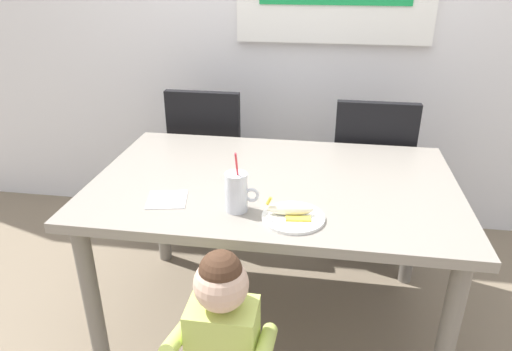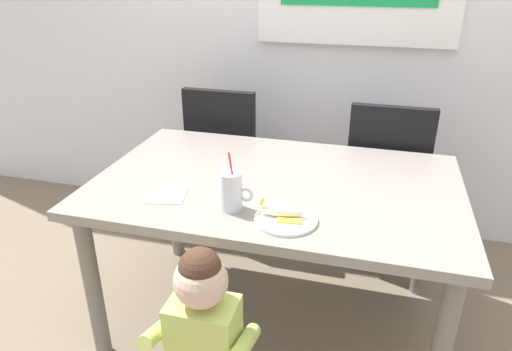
{
  "view_description": "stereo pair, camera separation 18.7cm",
  "coord_description": "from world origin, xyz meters",
  "px_view_note": "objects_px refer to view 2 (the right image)",
  "views": [
    {
      "loc": [
        0.2,
        -1.78,
        1.61
      ],
      "look_at": [
        -0.06,
        -0.1,
        0.82
      ],
      "focal_mm": 32.49,
      "sensor_mm": 36.0,
      "label": 1
    },
    {
      "loc": [
        0.38,
        -1.74,
        1.61
      ],
      "look_at": [
        -0.06,
        -0.1,
        0.82
      ],
      "focal_mm": 32.49,
      "sensor_mm": 36.0,
      "label": 2
    }
  ],
  "objects_px": {
    "peeled_banana": "(283,212)",
    "paper_napkin": "(167,195)",
    "snack_plate": "(286,219)",
    "dining_chair_right": "(385,174)",
    "milk_cup": "(232,193)",
    "dining_table": "(276,200)",
    "toddler_standing": "(204,331)",
    "dining_chair_left": "(227,153)"
  },
  "relations": [
    {
      "from": "peeled_banana",
      "to": "paper_napkin",
      "type": "height_order",
      "value": "peeled_banana"
    },
    {
      "from": "snack_plate",
      "to": "peeled_banana",
      "type": "bearing_deg",
      "value": 142.26
    },
    {
      "from": "dining_chair_right",
      "to": "paper_napkin",
      "type": "distance_m",
      "value": 1.28
    },
    {
      "from": "milk_cup",
      "to": "paper_napkin",
      "type": "height_order",
      "value": "milk_cup"
    },
    {
      "from": "dining_chair_right",
      "to": "snack_plate",
      "type": "xyz_separation_m",
      "value": [
        -0.36,
        -1.0,
        0.22
      ]
    },
    {
      "from": "dining_table",
      "to": "paper_napkin",
      "type": "relative_size",
      "value": 10.25
    },
    {
      "from": "toddler_standing",
      "to": "milk_cup",
      "type": "relative_size",
      "value": 3.38
    },
    {
      "from": "peeled_banana",
      "to": "dining_chair_left",
      "type": "bearing_deg",
      "value": 118.59
    },
    {
      "from": "dining_table",
      "to": "snack_plate",
      "type": "xyz_separation_m",
      "value": [
        0.11,
        -0.32,
        0.1
      ]
    },
    {
      "from": "milk_cup",
      "to": "dining_table",
      "type": "bearing_deg",
      "value": 69.62
    },
    {
      "from": "dining_table",
      "to": "toddler_standing",
      "type": "height_order",
      "value": "toddler_standing"
    },
    {
      "from": "dining_chair_right",
      "to": "toddler_standing",
      "type": "height_order",
      "value": "dining_chair_right"
    },
    {
      "from": "toddler_standing",
      "to": "milk_cup",
      "type": "bearing_deg",
      "value": 94.02
    },
    {
      "from": "dining_chair_left",
      "to": "toddler_standing",
      "type": "xyz_separation_m",
      "value": [
        0.4,
        -1.43,
        -0.02
      ]
    },
    {
      "from": "dining_chair_left",
      "to": "milk_cup",
      "type": "distance_m",
      "value": 1.13
    },
    {
      "from": "toddler_standing",
      "to": "snack_plate",
      "type": "height_order",
      "value": "toddler_standing"
    },
    {
      "from": "paper_napkin",
      "to": "dining_chair_right",
      "type": "bearing_deg",
      "value": 47.29
    },
    {
      "from": "dining_chair_left",
      "to": "toddler_standing",
      "type": "bearing_deg",
      "value": 105.66
    },
    {
      "from": "dining_table",
      "to": "dining_chair_right",
      "type": "relative_size",
      "value": 1.6
    },
    {
      "from": "toddler_standing",
      "to": "paper_napkin",
      "type": "relative_size",
      "value": 5.59
    },
    {
      "from": "milk_cup",
      "to": "paper_napkin",
      "type": "distance_m",
      "value": 0.3
    },
    {
      "from": "dining_chair_right",
      "to": "snack_plate",
      "type": "distance_m",
      "value": 1.08
    },
    {
      "from": "peeled_banana",
      "to": "paper_napkin",
      "type": "xyz_separation_m",
      "value": [
        -0.49,
        0.06,
        -0.03
      ]
    },
    {
      "from": "toddler_standing",
      "to": "milk_cup",
      "type": "distance_m",
      "value": 0.5
    },
    {
      "from": "peeled_banana",
      "to": "snack_plate",
      "type": "bearing_deg",
      "value": -37.74
    },
    {
      "from": "dining_chair_right",
      "to": "peeled_banana",
      "type": "xyz_separation_m",
      "value": [
        -0.37,
        -0.99,
        0.25
      ]
    },
    {
      "from": "dining_chair_right",
      "to": "paper_napkin",
      "type": "bearing_deg",
      "value": 47.29
    },
    {
      "from": "dining_chair_left",
      "to": "peeled_banana",
      "type": "relative_size",
      "value": 5.53
    },
    {
      "from": "dining_chair_left",
      "to": "dining_table",
      "type": "bearing_deg",
      "value": 122.76
    },
    {
      "from": "dining_chair_right",
      "to": "dining_table",
      "type": "bearing_deg",
      "value": 55.61
    },
    {
      "from": "dining_chair_right",
      "to": "peeled_banana",
      "type": "relative_size",
      "value": 5.53
    },
    {
      "from": "dining_table",
      "to": "milk_cup",
      "type": "relative_size",
      "value": 6.2
    },
    {
      "from": "snack_plate",
      "to": "peeled_banana",
      "type": "height_order",
      "value": "peeled_banana"
    },
    {
      "from": "dining_table",
      "to": "snack_plate",
      "type": "distance_m",
      "value": 0.35
    },
    {
      "from": "toddler_standing",
      "to": "snack_plate",
      "type": "xyz_separation_m",
      "value": [
        0.19,
        0.37,
        0.24
      ]
    },
    {
      "from": "dining_chair_left",
      "to": "paper_napkin",
      "type": "relative_size",
      "value": 6.4
    },
    {
      "from": "dining_chair_right",
      "to": "snack_plate",
      "type": "height_order",
      "value": "dining_chair_right"
    },
    {
      "from": "snack_plate",
      "to": "peeled_banana",
      "type": "relative_size",
      "value": 1.32
    },
    {
      "from": "peeled_banana",
      "to": "dining_table",
      "type": "bearing_deg",
      "value": 107.15
    },
    {
      "from": "dining_chair_right",
      "to": "paper_napkin",
      "type": "xyz_separation_m",
      "value": [
        -0.86,
        -0.93,
        0.22
      ]
    },
    {
      "from": "dining_chair_right",
      "to": "toddler_standing",
      "type": "distance_m",
      "value": 1.47
    },
    {
      "from": "paper_napkin",
      "to": "dining_table",
      "type": "bearing_deg",
      "value": 32.48
    }
  ]
}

